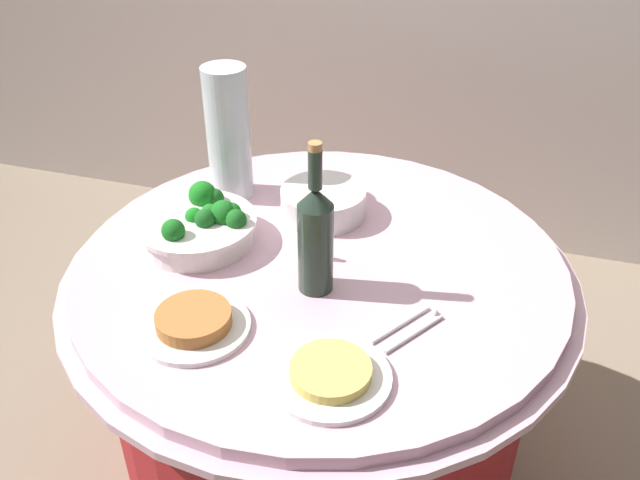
# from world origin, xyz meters

# --- Properties ---
(ground_plane) EXTENTS (6.00, 6.00, 0.00)m
(ground_plane) POSITION_xyz_m (0.00, 0.00, 0.00)
(ground_plane) COLOR gray
(buffet_table) EXTENTS (1.16, 1.16, 0.74)m
(buffet_table) POSITION_xyz_m (0.00, 0.00, 0.38)
(buffet_table) COLOR maroon
(buffet_table) RESTS_ON ground_plane
(broccoli_bowl) EXTENTS (0.28, 0.28, 0.11)m
(broccoli_bowl) POSITION_xyz_m (-0.29, -0.01, 0.78)
(broccoli_bowl) COLOR white
(broccoli_bowl) RESTS_ON buffet_table
(plate_stack) EXTENTS (0.21, 0.21, 0.07)m
(plate_stack) POSITION_xyz_m (-0.05, 0.19, 0.78)
(plate_stack) COLOR white
(plate_stack) RESTS_ON buffet_table
(wine_bottle) EXTENTS (0.07, 0.07, 0.34)m
(wine_bottle) POSITION_xyz_m (0.02, -0.10, 0.87)
(wine_bottle) COLOR #233328
(wine_bottle) RESTS_ON buffet_table
(decorative_fruit_vase) EXTENTS (0.11, 0.11, 0.34)m
(decorative_fruit_vase) POSITION_xyz_m (-0.31, 0.22, 0.89)
(decorative_fruit_vase) COLOR silver
(decorative_fruit_vase) RESTS_ON buffet_table
(serving_tongs) EXTENTS (0.12, 0.16, 0.01)m
(serving_tongs) POSITION_xyz_m (0.24, -0.18, 0.74)
(serving_tongs) COLOR silver
(serving_tongs) RESTS_ON buffet_table
(food_plate_noodles) EXTENTS (0.22, 0.22, 0.03)m
(food_plate_noodles) POSITION_xyz_m (0.13, -0.36, 0.75)
(food_plate_noodles) COLOR white
(food_plate_noodles) RESTS_ON buffet_table
(food_plate_peanuts) EXTENTS (0.22, 0.22, 0.04)m
(food_plate_peanuts) POSITION_xyz_m (-0.16, -0.30, 0.76)
(food_plate_peanuts) COLOR white
(food_plate_peanuts) RESTS_ON buffet_table
(label_placard_front) EXTENTS (0.05, 0.02, 0.05)m
(label_placard_front) POSITION_xyz_m (-0.02, -0.00, 0.77)
(label_placard_front) COLOR white
(label_placard_front) RESTS_ON buffet_table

